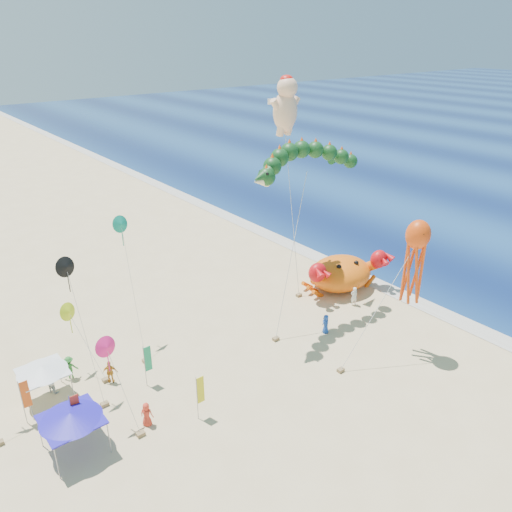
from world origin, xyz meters
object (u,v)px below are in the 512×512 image
(crab_inflatable, at_px, (341,272))
(canopy_blue, at_px, (71,417))
(canopy_white, at_px, (42,369))
(dragon_kite, at_px, (306,165))
(cherub_kite, at_px, (286,104))
(octopus_kite, at_px, (415,255))

(crab_inflatable, bearing_deg, canopy_blue, -171.20)
(crab_inflatable, xyz_separation_m, canopy_white, (-26.87, 1.27, 0.81))
(canopy_white, bearing_deg, crab_inflatable, -2.70)
(dragon_kite, distance_m, cherub_kite, 7.29)
(crab_inflatable, distance_m, canopy_white, 26.91)
(cherub_kite, height_order, canopy_blue, cherub_kite)
(dragon_kite, relative_size, canopy_white, 4.54)
(canopy_blue, relative_size, canopy_white, 1.11)
(crab_inflatable, xyz_separation_m, cherub_kite, (-3.28, 4.71, 15.00))
(dragon_kite, relative_size, octopus_kite, 1.37)
(dragon_kite, xyz_separation_m, canopy_white, (-20.71, 2.19, -10.57))
(dragon_kite, bearing_deg, cherub_kite, 62.92)
(octopus_kite, distance_m, canopy_blue, 24.61)
(dragon_kite, distance_m, canopy_white, 23.36)
(cherub_kite, xyz_separation_m, canopy_white, (-23.59, -3.44, -14.19))
(canopy_blue, height_order, canopy_white, same)
(crab_inflatable, height_order, canopy_white, crab_inflatable)
(cherub_kite, bearing_deg, octopus_kite, -91.30)
(crab_inflatable, bearing_deg, cherub_kite, 124.88)
(crab_inflatable, xyz_separation_m, octopus_kite, (-3.61, -9.70, 6.18))
(dragon_kite, relative_size, canopy_blue, 4.08)
(octopus_kite, height_order, canopy_blue, octopus_kite)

